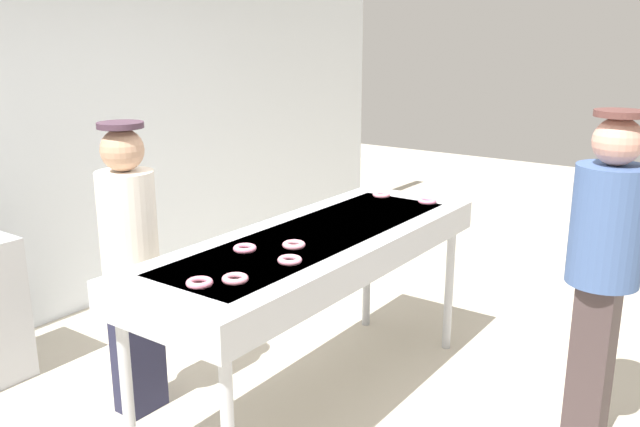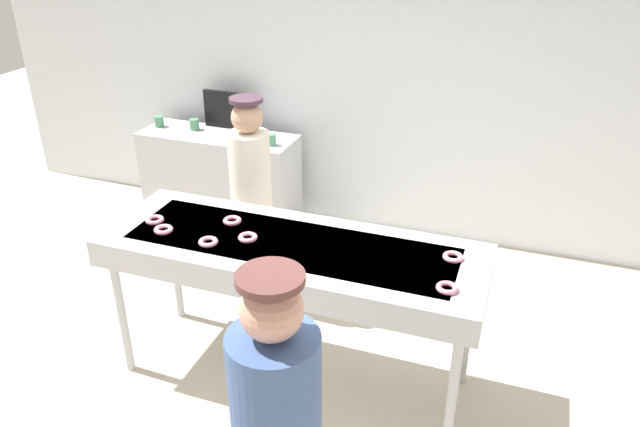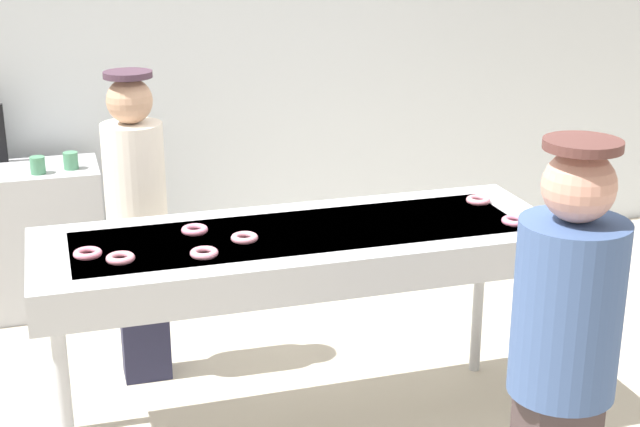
% 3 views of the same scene
% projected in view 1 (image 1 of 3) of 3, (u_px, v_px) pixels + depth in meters
% --- Properties ---
extents(ground_plane, '(16.00, 16.00, 0.00)m').
position_uv_depth(ground_plane, '(316.00, 400.00, 3.85)').
color(ground_plane, beige).
extents(back_wall, '(8.00, 0.12, 2.87)m').
position_uv_depth(back_wall, '(57.00, 122.00, 4.75)').
color(back_wall, silver).
rests_on(back_wall, ground).
extents(fryer_conveyor, '(2.31, 0.80, 1.01)m').
position_uv_depth(fryer_conveyor, '(316.00, 249.00, 3.61)').
color(fryer_conveyor, '#B7BABF').
rests_on(fryer_conveyor, ground).
extents(strawberry_donut_0, '(0.14, 0.14, 0.03)m').
position_uv_depth(strawberry_donut_0, '(245.00, 248.00, 3.29)').
color(strawberry_donut_0, pink).
rests_on(strawberry_donut_0, fryer_conveyor).
extents(strawberry_donut_1, '(0.16, 0.16, 0.03)m').
position_uv_depth(strawberry_donut_1, '(382.00, 195.00, 4.39)').
color(strawberry_donut_1, pink).
rests_on(strawberry_donut_1, fryer_conveyor).
extents(strawberry_donut_2, '(0.12, 0.12, 0.03)m').
position_uv_depth(strawberry_donut_2, '(235.00, 279.00, 2.89)').
color(strawberry_donut_2, pink).
rests_on(strawberry_donut_2, fryer_conveyor).
extents(strawberry_donut_3, '(0.13, 0.13, 0.03)m').
position_uv_depth(strawberry_donut_3, '(294.00, 245.00, 3.35)').
color(strawberry_donut_3, pink).
rests_on(strawberry_donut_3, fryer_conveyor).
extents(strawberry_donut_4, '(0.16, 0.16, 0.03)m').
position_uv_depth(strawberry_donut_4, '(290.00, 260.00, 3.12)').
color(strawberry_donut_4, pink).
rests_on(strawberry_donut_4, fryer_conveyor).
extents(strawberry_donut_5, '(0.14, 0.14, 0.03)m').
position_uv_depth(strawberry_donut_5, '(199.00, 283.00, 2.84)').
color(strawberry_donut_5, pink).
rests_on(strawberry_donut_5, fryer_conveyor).
extents(strawberry_donut_6, '(0.15, 0.15, 0.03)m').
position_uv_depth(strawberry_donut_6, '(427.00, 201.00, 4.22)').
color(strawberry_donut_6, pink).
rests_on(strawberry_donut_6, fryer_conveyor).
extents(worker_baker, '(0.30, 0.30, 1.62)m').
position_uv_depth(worker_baker, '(131.00, 257.00, 3.55)').
color(worker_baker, '#22223A').
rests_on(worker_baker, ground).
extents(customer_waiting, '(0.34, 0.34, 1.71)m').
position_uv_depth(customer_waiting, '(603.00, 262.00, 3.22)').
color(customer_waiting, '#3E3232').
rests_on(customer_waiting, ground).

